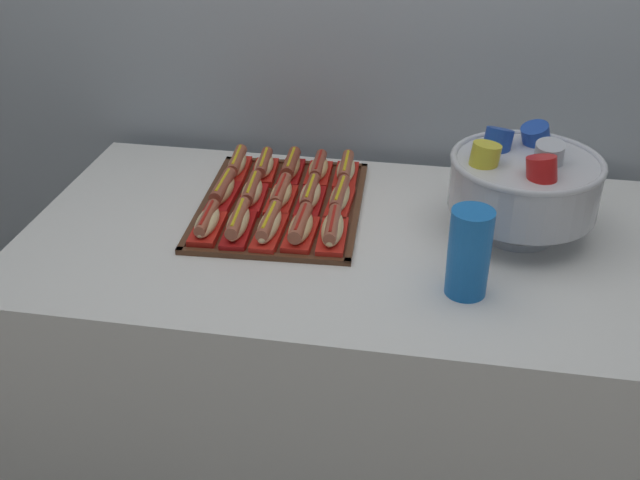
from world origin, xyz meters
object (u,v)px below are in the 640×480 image
object	(u,v)px
hot_dog_5	(223,191)
hot_dog_7	(281,195)
hot_dog_4	(332,230)
hot_dog_1	(238,224)
hot_dog_11	(264,167)
hot_dog_8	(310,196)
punch_bowl	(524,182)
hot_dog_14	(346,171)
hot_dog_6	(252,193)
hot_dog_3	(301,228)
hot_dog_9	(340,198)
hot_dog_2	(269,226)
hot_dog_12	(291,167)
buffet_table	(340,357)
cup_stack	(469,253)
hot_dog_13	(318,169)
hot_dog_0	(207,223)
serving_tray	(281,206)
hot_dog_10	(237,165)

from	to	relation	value
hot_dog_5	hot_dog_7	distance (m)	0.15
hot_dog_4	hot_dog_5	bearing A→B (deg)	154.24
hot_dog_1	hot_dog_11	distance (m)	0.33
hot_dog_8	punch_bowl	world-z (taller)	punch_bowl
punch_bowl	hot_dog_14	bearing A→B (deg)	154.86
hot_dog_6	hot_dog_14	bearing A→B (deg)	39.30
hot_dog_3	hot_dog_5	world-z (taller)	hot_dog_5
hot_dog_3	hot_dog_9	size ratio (longest dim) A/B	0.94
hot_dog_2	hot_dog_12	size ratio (longest dim) A/B	1.07
buffet_table	cup_stack	size ratio (longest dim) A/B	7.85
hot_dog_7	hot_dog_13	size ratio (longest dim) A/B	1.04
hot_dog_0	hot_dog_14	xyz separation A→B (m)	(0.28, 0.35, 0.00)
hot_dog_11	cup_stack	world-z (taller)	cup_stack
serving_tray	hot_dog_7	world-z (taller)	hot_dog_7
hot_dog_5	hot_dog_14	bearing A→B (deg)	31.86
hot_dog_4	hot_dog_9	bearing A→B (deg)	93.05
hot_dog_9	hot_dog_12	distance (m)	0.22
hot_dog_6	hot_dog_9	xyz separation A→B (m)	(0.22, 0.01, -0.00)
hot_dog_9	cup_stack	xyz separation A→B (m)	(0.32, -0.32, 0.06)
hot_dog_3	hot_dog_9	world-z (taller)	hot_dog_3
serving_tray	hot_dog_0	bearing A→B (deg)	-129.23
hot_dog_2	hot_dog_5	world-z (taller)	hot_dog_5
serving_tray	cup_stack	size ratio (longest dim) A/B	2.78
hot_dog_13	hot_dog_11	bearing A→B (deg)	-176.95
hot_dog_14	hot_dog_2	bearing A→B (deg)	-111.40
hot_dog_2	hot_dog_4	distance (m)	0.15
hot_dog_8	hot_dog_9	size ratio (longest dim) A/B	0.99
hot_dog_11	hot_dog_12	size ratio (longest dim) A/B	0.95
hot_dog_6	hot_dog_13	distance (m)	0.22
hot_dog_9	hot_dog_14	size ratio (longest dim) A/B	1.05
hot_dog_11	hot_dog_8	bearing A→B (deg)	-44.68
hot_dog_2	hot_dog_10	bearing A→B (deg)	117.49
hot_dog_11	punch_bowl	size ratio (longest dim) A/B	0.45
hot_dog_8	hot_dog_13	size ratio (longest dim) A/B	1.09
hot_dog_1	cup_stack	xyz separation A→B (m)	(0.54, -0.14, 0.06)
hot_dog_3	hot_dog_11	size ratio (longest dim) A/B	1.02
serving_tray	punch_bowl	size ratio (longest dim) A/B	1.55
hot_dog_12	hot_dog_14	bearing A→B (deg)	3.05
hot_dog_4	hot_dog_11	world-z (taller)	hot_dog_4
hot_dog_6	hot_dog_13	bearing A→B (deg)	50.77
hot_dog_1	buffet_table	bearing A→B (deg)	13.27
hot_dog_9	hot_dog_14	distance (m)	0.17
hot_dog_1	hot_dog_7	bearing A→B (deg)	68.60
hot_dog_11	buffet_table	bearing A→B (deg)	-46.39
hot_dog_1	hot_dog_11	bearing A→B (deg)	93.05
hot_dog_2	hot_dog_3	distance (m)	0.08
hot_dog_2	hot_dog_5	bearing A→B (deg)	135.32
hot_dog_0	hot_dog_5	size ratio (longest dim) A/B	0.94
hot_dog_7	cup_stack	distance (m)	0.57
buffet_table	hot_dog_11	distance (m)	0.55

